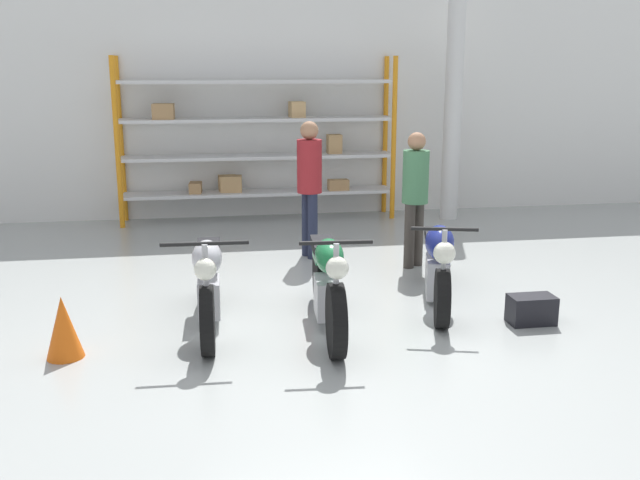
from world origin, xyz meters
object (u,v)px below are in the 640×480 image
object	(u,v)px
motorcycle_silver	(208,282)
toolbox	(531,310)
traffic_cone	(63,327)
motorcycle_blue	(438,263)
person_browsing	(309,178)
person_near_rack	(415,189)
motorcycle_green	(328,282)
shelving_rack	(256,141)

from	to	relation	value
motorcycle_silver	toolbox	xyz separation A→B (m)	(3.10, -0.42, -0.31)
traffic_cone	motorcycle_blue	bearing A→B (deg)	14.09
motorcycle_blue	person_browsing	bearing A→B (deg)	-137.27
motorcycle_blue	person_browsing	xyz separation A→B (m)	(-1.07, 2.04, 0.62)
motorcycle_blue	traffic_cone	xyz separation A→B (m)	(-3.64, -0.91, -0.16)
person_browsing	person_near_rack	size ratio (longest dim) A/B	1.06
person_browsing	traffic_cone	world-z (taller)	person_browsing
motorcycle_blue	person_browsing	distance (m)	2.38
toolbox	traffic_cone	distance (m)	4.34
motorcycle_green	traffic_cone	xyz separation A→B (m)	(-2.36, -0.32, -0.18)
traffic_cone	person_near_rack	bearing A→B (deg)	31.20
motorcycle_silver	person_near_rack	distance (m)	3.12
shelving_rack	motorcycle_silver	size ratio (longest dim) A/B	2.20
motorcycle_green	toolbox	bearing A→B (deg)	88.58
motorcycle_blue	motorcycle_green	bearing A→B (deg)	-50.21
motorcycle_silver	toolbox	size ratio (longest dim) A/B	4.55
person_near_rack	person_browsing	bearing A→B (deg)	24.95
motorcycle_green	traffic_cone	size ratio (longest dim) A/B	3.71
shelving_rack	person_browsing	distance (m)	2.53
person_near_rack	toolbox	xyz separation A→B (m)	(0.56, -2.15, -0.85)
motorcycle_blue	toolbox	xyz separation A→B (m)	(0.70, -0.77, -0.29)
person_browsing	toolbox	distance (m)	3.45
toolbox	motorcycle_green	bearing A→B (deg)	174.69
motorcycle_green	person_browsing	size ratio (longest dim) A/B	1.15
motorcycle_silver	person_browsing	size ratio (longest dim) A/B	1.13
motorcycle_green	person_browsing	xyz separation A→B (m)	(0.22, 2.63, 0.59)
person_near_rack	traffic_cone	size ratio (longest dim) A/B	3.04
person_browsing	person_near_rack	bearing A→B (deg)	134.32
person_browsing	motorcycle_green	bearing A→B (deg)	68.21
motorcycle_silver	person_near_rack	size ratio (longest dim) A/B	1.20
motorcycle_silver	motorcycle_blue	bearing A→B (deg)	100.08
toolbox	traffic_cone	world-z (taller)	traffic_cone
motorcycle_silver	person_near_rack	bearing A→B (deg)	125.93
shelving_rack	traffic_cone	world-z (taller)	shelving_rack
motorcycle_green	person_near_rack	bearing A→B (deg)	147.93
person_browsing	motorcycle_silver	bearing A→B (deg)	43.83
person_near_rack	motorcycle_green	bearing A→B (deg)	107.59
traffic_cone	person_browsing	bearing A→B (deg)	48.94
shelving_rack	toolbox	size ratio (longest dim) A/B	10.00
person_browsing	toolbox	size ratio (longest dim) A/B	4.03
toolbox	motorcycle_silver	bearing A→B (deg)	172.31
motorcycle_silver	motorcycle_green	xyz separation A→B (m)	(1.12, -0.23, 0.01)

